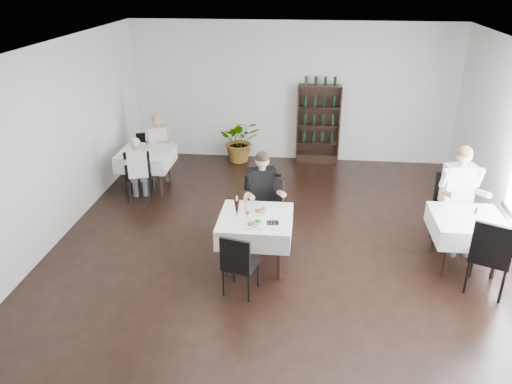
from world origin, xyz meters
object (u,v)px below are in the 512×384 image
at_px(wine_shelf, 318,125).
at_px(diner_main, 263,192).
at_px(main_table, 256,226).
at_px(potted_tree, 240,140).

xyz_separation_m(wine_shelf, diner_main, (-0.86, -3.66, 0.02)).
relative_size(main_table, potted_tree, 1.07).
relative_size(main_table, diner_main, 0.69).
relative_size(potted_tree, diner_main, 0.65).
bearing_deg(diner_main, potted_tree, 103.44).
distance_m(wine_shelf, potted_tree, 1.74).
relative_size(wine_shelf, diner_main, 1.17).
xyz_separation_m(wine_shelf, main_table, (-0.90, -4.31, -0.23)).
relative_size(wine_shelf, potted_tree, 1.81).
distance_m(wine_shelf, main_table, 4.41).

